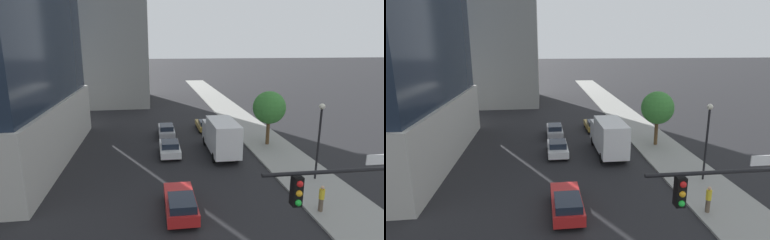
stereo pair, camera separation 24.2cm
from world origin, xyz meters
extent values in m
cube|color=gray|center=(8.01, 20.00, 0.07)|extent=(4.82, 120.00, 0.15)
cylinder|color=black|center=(2.77, 2.94, 6.24)|extent=(6.47, 0.14, 0.14)
cube|color=black|center=(0.77, 2.94, 5.61)|extent=(0.32, 0.36, 1.05)
sphere|color=red|center=(0.77, 2.75, 5.95)|extent=(0.22, 0.22, 0.22)
sphere|color=orange|center=(0.77, 2.75, 5.61)|extent=(0.22, 0.22, 0.22)
sphere|color=green|center=(0.77, 2.75, 5.27)|extent=(0.22, 0.22, 0.22)
cube|color=white|center=(3.74, 2.94, 6.59)|extent=(1.10, 0.04, 0.36)
cylinder|color=black|center=(8.48, 15.00, 2.92)|extent=(0.16, 0.16, 5.54)
sphere|color=silver|center=(8.48, 15.00, 5.87)|extent=(0.44, 0.44, 0.44)
cylinder|color=brown|center=(7.87, 23.68, 1.47)|extent=(0.36, 0.36, 2.64)
sphere|color=#387F33|center=(7.87, 23.68, 4.03)|extent=(3.31, 3.31, 3.31)
cube|color=#B7B7BC|center=(-2.36, 28.36, 0.64)|extent=(1.73, 4.55, 0.67)
cube|color=#19212D|center=(-2.36, 27.80, 1.22)|extent=(1.45, 2.09, 0.50)
cylinder|color=black|center=(-3.12, 29.91, 0.35)|extent=(0.22, 0.71, 0.71)
cylinder|color=black|center=(-1.60, 29.91, 0.35)|extent=(0.22, 0.71, 0.71)
cylinder|color=black|center=(-3.12, 26.81, 0.35)|extent=(0.22, 0.71, 0.71)
cylinder|color=black|center=(-1.60, 26.81, 0.35)|extent=(0.22, 0.71, 0.71)
cube|color=silver|center=(-2.36, 22.23, 0.61)|extent=(1.86, 4.31, 0.63)
cube|color=#19212D|center=(-2.36, 21.84, 1.19)|extent=(1.56, 1.90, 0.52)
cylinder|color=black|center=(-3.18, 23.70, 0.34)|extent=(0.22, 0.69, 0.69)
cylinder|color=black|center=(-1.54, 23.70, 0.34)|extent=(0.22, 0.69, 0.69)
cylinder|color=black|center=(-3.18, 20.77, 0.34)|extent=(0.22, 0.69, 0.69)
cylinder|color=black|center=(-1.54, 20.77, 0.34)|extent=(0.22, 0.69, 0.69)
cube|color=#AD8938|center=(2.48, 30.49, 0.56)|extent=(1.90, 4.14, 0.56)
cube|color=#19212D|center=(2.48, 29.73, 1.08)|extent=(1.59, 1.91, 0.47)
cylinder|color=black|center=(1.65, 31.90, 0.33)|extent=(0.22, 0.65, 0.65)
cylinder|color=black|center=(3.32, 31.90, 0.33)|extent=(0.22, 0.65, 0.65)
cylinder|color=black|center=(1.65, 29.09, 0.33)|extent=(0.22, 0.65, 0.65)
cylinder|color=black|center=(3.32, 29.09, 0.33)|extent=(0.22, 0.65, 0.65)
cube|color=red|center=(-2.36, 11.64, 0.66)|extent=(1.87, 4.57, 0.70)
cube|color=#19212D|center=(-2.36, 10.58, 1.25)|extent=(1.57, 2.09, 0.49)
cylinder|color=black|center=(-3.19, 13.19, 0.36)|extent=(0.22, 0.71, 0.71)
cylinder|color=black|center=(-1.54, 13.19, 0.36)|extent=(0.22, 0.71, 0.71)
cylinder|color=black|center=(-3.19, 10.08, 0.36)|extent=(0.22, 0.71, 0.71)
cylinder|color=black|center=(-1.54, 10.08, 0.36)|extent=(0.22, 0.71, 0.71)
cube|color=silver|center=(2.48, 24.59, 1.57)|extent=(2.35, 2.02, 2.01)
cube|color=white|center=(2.48, 20.90, 2.01)|extent=(2.35, 5.05, 2.90)
cylinder|color=black|center=(1.45, 24.59, 0.46)|extent=(0.30, 0.92, 0.92)
cylinder|color=black|center=(3.52, 24.59, 0.46)|extent=(0.30, 0.92, 0.92)
cylinder|color=black|center=(1.45, 19.64, 0.46)|extent=(0.30, 0.92, 0.92)
cylinder|color=black|center=(3.52, 19.64, 0.46)|extent=(0.30, 0.92, 0.92)
cylinder|color=brown|center=(6.35, 10.40, 0.57)|extent=(0.28, 0.28, 0.84)
cylinder|color=gold|center=(6.35, 10.40, 1.31)|extent=(0.34, 0.34, 0.65)
sphere|color=tan|center=(6.35, 10.40, 1.75)|extent=(0.23, 0.23, 0.23)
camera|label=1|loc=(-3.97, -6.16, 10.47)|focal=29.38mm
camera|label=2|loc=(-3.73, -6.19, 10.47)|focal=29.38mm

